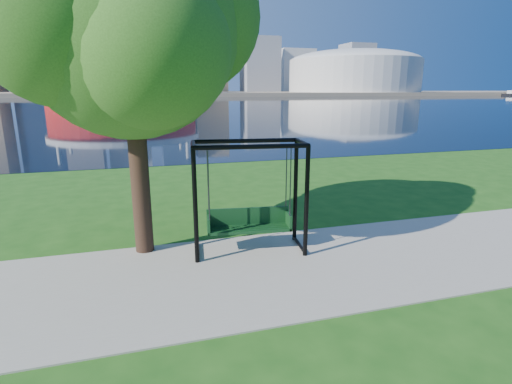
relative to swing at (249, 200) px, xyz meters
name	(u,v)px	position (x,y,z in m)	size (l,w,h in m)	color
ground	(267,260)	(0.24, -0.63, -1.23)	(900.00, 900.00, 0.00)	#1E5114
path	(275,269)	(0.24, -1.13, -1.22)	(120.00, 4.00, 0.03)	#9E937F
river	(147,104)	(0.24, 101.37, -1.22)	(900.00, 180.00, 0.02)	black
far_bank	(140,93)	(0.24, 305.37, -0.23)	(900.00, 228.00, 2.00)	#937F60
stadium	(121,70)	(-9.76, 234.37, 12.99)	(83.00, 83.00, 32.00)	maroon
arena	(354,70)	(135.24, 234.37, 14.64)	(84.00, 84.00, 26.56)	beige
skyline	(130,45)	(-4.02, 318.76, 34.65)	(392.00, 66.00, 96.50)	gray
swing	(249,200)	(0.00, 0.00, 0.00)	(2.61, 1.39, 2.55)	black
park_tree	(126,22)	(-2.38, 0.70, 3.74)	(5.76, 5.20, 7.16)	black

